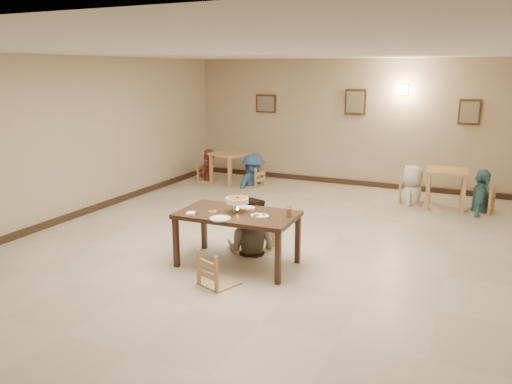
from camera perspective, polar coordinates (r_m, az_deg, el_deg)
The scene contains 31 objects.
floor at distance 7.92m, azimuth 1.23°, elevation -6.42°, with size 10.00×10.00×0.00m, color #BFB1A0.
ceiling at distance 7.44m, azimuth 1.35°, elevation 15.81°, with size 10.00×10.00×0.00m, color silver.
wall_back at distance 12.25m, azimuth 10.76°, elevation 7.75°, with size 10.00×10.00×0.00m, color tan.
wall_left at distance 9.83m, azimuth -20.74°, elevation 5.67°, with size 10.00×10.00×0.00m, color tan.
baseboard_back at distance 12.45m, azimuth 10.43°, elevation 1.14°, with size 8.00×0.06×0.12m, color #2F1F16.
baseboard_left at distance 10.09m, azimuth -19.93°, elevation -2.45°, with size 0.06×10.00×0.12m, color #2F1F16.
picture_a at distance 12.89m, azimuth 1.13°, elevation 10.06°, with size 0.55×0.04×0.45m.
picture_b at distance 12.14m, azimuth 11.28°, elevation 10.05°, with size 0.50×0.04×0.60m.
picture_c at distance 11.81m, azimuth 23.22°, elevation 8.38°, with size 0.45×0.04×0.55m.
wall_sconce at distance 11.92m, azimuth 16.59°, elevation 11.13°, with size 0.16×0.05×0.22m, color #FFD88C.
main_table at distance 7.06m, azimuth -2.14°, elevation -3.02°, with size 1.69×0.98×0.78m.
chair_far at distance 7.71m, azimuth -0.11°, elevation -3.01°, with size 0.48×0.48×1.02m.
chair_near at distance 6.51m, azimuth -4.27°, elevation -6.77°, with size 0.43×0.43×0.91m.
main_diner at distance 7.55m, azimuth -0.56°, elevation -0.56°, with size 0.84×0.66×1.73m, color gray.
curry_warmer at distance 7.03m, azimuth -2.16°, elevation -0.97°, with size 0.36×0.32×0.29m.
rice_plate_far at distance 7.25m, azimuth -1.10°, elevation -1.78°, with size 0.26×0.26×0.06m.
rice_plate_near at distance 6.74m, azimuth -4.12°, elevation -3.01°, with size 0.28×0.28×0.06m.
fried_plate at distance 6.84m, azimuth 0.42°, elevation -2.69°, with size 0.26×0.26×0.06m.
chili_dish at distance 7.10m, azimuth -5.00°, elevation -2.19°, with size 0.11×0.11×0.02m.
napkin_cutlery at distance 7.01m, azimuth -7.45°, elevation -2.43°, with size 0.18×0.23×0.03m.
drink_glass at distance 6.84m, azimuth 3.76°, elevation -2.27°, with size 0.08×0.08×0.15m.
bg_table_left at distance 12.26m, azimuth -3.00°, elevation 3.88°, with size 0.98×0.98×0.77m.
bg_table_right at distance 10.79m, azimuth 20.97°, elevation 1.68°, with size 0.84×0.84×0.78m.
bg_chair_ll at distance 12.63m, azimuth -5.54°, elevation 3.27°, with size 0.42×0.42×0.89m.
bg_chair_lr at distance 11.95m, azimuth -0.35°, elevation 2.83°, with size 0.44×0.44×0.94m.
bg_chair_rl at distance 10.92m, azimuth 17.43°, elevation 1.21°, with size 0.45×0.45×0.96m.
bg_chair_rr at distance 10.73m, azimuth 24.40°, elevation 0.39°, with size 0.45×0.45×0.96m.
bg_diner_a at distance 12.57m, azimuth -5.58°, elevation 4.89°, with size 0.59×0.39×1.61m, color maroon.
bg_diner_b at distance 11.89m, azimuth -0.35°, elevation 4.40°, with size 1.03×0.59×1.60m, color #35568A.
bg_diner_c at distance 10.85m, azimuth 17.56°, elevation 2.93°, with size 0.80×0.52×1.63m, color silver.
bg_diner_d at distance 10.66m, azimuth 24.60°, elevation 2.37°, with size 1.00×0.42×1.71m, color teal.
Camera 1 is at (2.97, -6.82, 2.73)m, focal length 35.00 mm.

